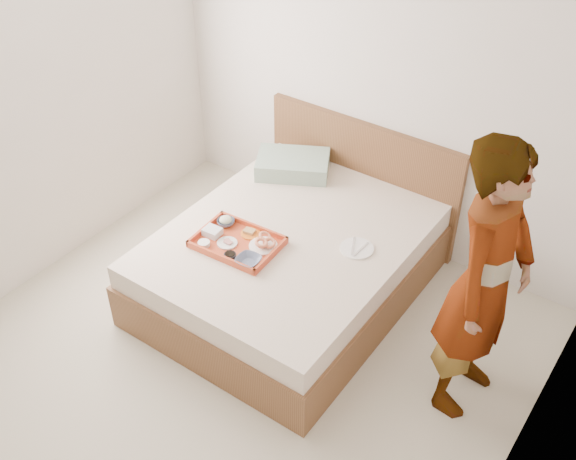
# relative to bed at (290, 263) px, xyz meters

# --- Properties ---
(ground) EXTENTS (3.50, 4.00, 0.01)m
(ground) POSITION_rel_bed_xyz_m (0.08, -1.00, -0.27)
(ground) COLOR #BCB59F
(ground) RESTS_ON ground
(wall_back) EXTENTS (3.50, 0.01, 2.60)m
(wall_back) POSITION_rel_bed_xyz_m (0.08, 1.00, 1.04)
(wall_back) COLOR silver
(wall_back) RESTS_ON ground
(wall_right) EXTENTS (0.01, 4.00, 2.60)m
(wall_right) POSITION_rel_bed_xyz_m (1.83, -1.00, 1.04)
(wall_right) COLOR silver
(wall_right) RESTS_ON ground
(bed) EXTENTS (1.65, 2.00, 0.53)m
(bed) POSITION_rel_bed_xyz_m (0.00, 0.00, 0.00)
(bed) COLOR brown
(bed) RESTS_ON ground
(headboard) EXTENTS (1.65, 0.06, 0.95)m
(headboard) POSITION_rel_bed_xyz_m (0.00, 0.97, 0.21)
(headboard) COLOR brown
(headboard) RESTS_ON ground
(pillow) EXTENTS (0.66, 0.59, 0.13)m
(pillow) POSITION_rel_bed_xyz_m (-0.43, 0.65, 0.33)
(pillow) COLOR #8FB195
(pillow) RESTS_ON bed
(tray) EXTENTS (0.58, 0.44, 0.05)m
(tray) POSITION_rel_bed_xyz_m (-0.22, -0.31, 0.29)
(tray) COLOR red
(tray) RESTS_ON bed
(prawn_plate) EXTENTS (0.20, 0.20, 0.01)m
(prawn_plate) POSITION_rel_bed_xyz_m (-0.06, -0.23, 0.29)
(prawn_plate) COLOR white
(prawn_plate) RESTS_ON tray
(navy_bowl_big) EXTENTS (0.17, 0.17, 0.04)m
(navy_bowl_big) POSITION_rel_bed_xyz_m (-0.04, -0.42, 0.30)
(navy_bowl_big) COLOR #1A2946
(navy_bowl_big) RESTS_ON tray
(sauce_dish) EXTENTS (0.09, 0.09, 0.03)m
(sauce_dish) POSITION_rel_bed_xyz_m (-0.17, -0.45, 0.30)
(sauce_dish) COLOR black
(sauce_dish) RESTS_ON tray
(meat_plate) EXTENTS (0.15, 0.15, 0.01)m
(meat_plate) POSITION_rel_bed_xyz_m (-0.28, -0.35, 0.29)
(meat_plate) COLOR white
(meat_plate) RESTS_ON tray
(bread_plate) EXTENTS (0.14, 0.14, 0.01)m
(bread_plate) POSITION_rel_bed_xyz_m (-0.21, -0.18, 0.29)
(bread_plate) COLOR orange
(bread_plate) RESTS_ON tray
(salad_bowl) EXTENTS (0.13, 0.13, 0.04)m
(salad_bowl) POSITION_rel_bed_xyz_m (-0.42, -0.19, 0.30)
(salad_bowl) COLOR #1A2946
(salad_bowl) RESTS_ON tray
(plastic_tub) EXTENTS (0.12, 0.10, 0.05)m
(plastic_tub) POSITION_rel_bed_xyz_m (-0.42, -0.33, 0.31)
(plastic_tub) COLOR silver
(plastic_tub) RESTS_ON tray
(cheese_round) EXTENTS (0.09, 0.09, 0.03)m
(cheese_round) POSITION_rel_bed_xyz_m (-0.39, -0.45, 0.29)
(cheese_round) COLOR white
(cheese_round) RESTS_ON tray
(dinner_plate) EXTENTS (0.26, 0.26, 0.01)m
(dinner_plate) POSITION_rel_bed_xyz_m (0.46, 0.12, 0.27)
(dinner_plate) COLOR white
(dinner_plate) RESTS_ON bed
(person) EXTENTS (0.48, 0.69, 1.82)m
(person) POSITION_rel_bed_xyz_m (1.40, -0.13, 0.65)
(person) COLOR #F0E2D0
(person) RESTS_ON ground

